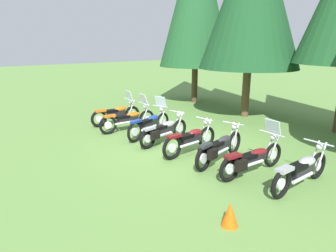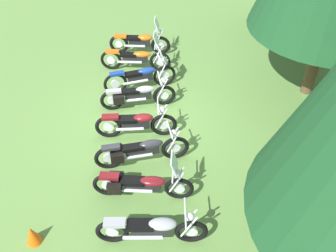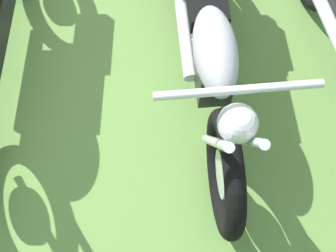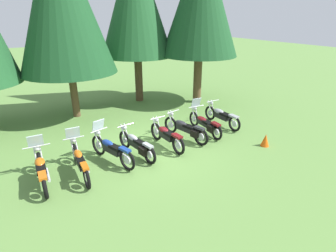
# 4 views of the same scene
# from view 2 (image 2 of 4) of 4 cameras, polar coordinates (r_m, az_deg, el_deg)

# --- Properties ---
(ground_plane) EXTENTS (80.00, 80.00, 0.00)m
(ground_plane) POSITION_cam_2_polar(r_m,az_deg,el_deg) (10.78, -3.91, 0.83)
(ground_plane) COLOR #608C42
(motorcycle_0) EXTENTS (0.78, 2.17, 1.35)m
(motorcycle_0) POSITION_cam_2_polar(r_m,az_deg,el_deg) (13.62, -4.20, 12.65)
(motorcycle_0) COLOR black
(motorcycle_0) RESTS_ON ground_plane
(motorcycle_1) EXTENTS (0.66, 2.35, 1.36)m
(motorcycle_1) POSITION_cam_2_polar(r_m,az_deg,el_deg) (12.68, -4.81, 10.26)
(motorcycle_1) COLOR black
(motorcycle_1) RESTS_ON ground_plane
(motorcycle_2) EXTENTS (0.91, 2.21, 1.37)m
(motorcycle_2) POSITION_cam_2_polar(r_m,az_deg,el_deg) (11.72, -4.07, 7.55)
(motorcycle_2) COLOR black
(motorcycle_2) RESTS_ON ground_plane
(motorcycle_3) EXTENTS (0.79, 2.20, 0.99)m
(motorcycle_3) POSITION_cam_2_polar(r_m,az_deg,el_deg) (11.01, -4.77, 4.69)
(motorcycle_3) COLOR black
(motorcycle_3) RESTS_ON ground_plane
(motorcycle_4) EXTENTS (0.65, 2.19, 1.01)m
(motorcycle_4) POSITION_cam_2_polar(r_m,az_deg,el_deg) (10.01, -4.79, 0.46)
(motorcycle_4) COLOR black
(motorcycle_4) RESTS_ON ground_plane
(motorcycle_5) EXTENTS (0.88, 2.33, 1.01)m
(motorcycle_5) POSITION_cam_2_polar(r_m,az_deg,el_deg) (9.26, -4.19, -3.70)
(motorcycle_5) COLOR black
(motorcycle_5) RESTS_ON ground_plane
(motorcycle_6) EXTENTS (0.77, 2.31, 1.34)m
(motorcycle_6) POSITION_cam_2_polar(r_m,az_deg,el_deg) (8.55, -4.09, -8.71)
(motorcycle_6) COLOR black
(motorcycle_6) RESTS_ON ground_plane
(motorcycle_7) EXTENTS (0.72, 2.29, 0.99)m
(motorcycle_7) POSITION_cam_2_polar(r_m,az_deg,el_deg) (7.84, -2.36, -15.30)
(motorcycle_7) COLOR black
(motorcycle_7) RESTS_ON ground_plane
(traffic_cone) EXTENTS (0.32, 0.32, 0.48)m
(traffic_cone) POSITION_cam_2_polar(r_m,az_deg,el_deg) (8.48, -19.88, -15.24)
(traffic_cone) COLOR #EA590F
(traffic_cone) RESTS_ON ground_plane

